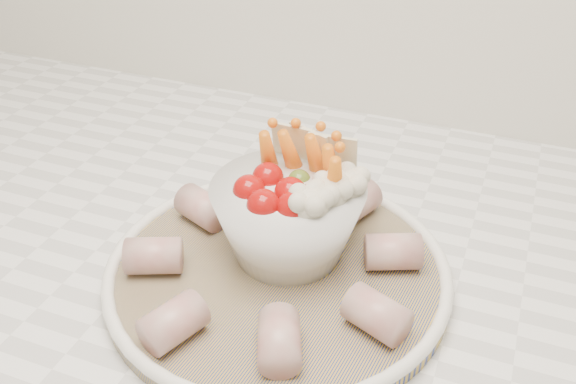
% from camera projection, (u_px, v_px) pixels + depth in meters
% --- Properties ---
extents(serving_platter, '(0.35, 0.35, 0.02)m').
position_uv_depth(serving_platter, '(278.00, 271.00, 0.59)').
color(serving_platter, navy).
rests_on(serving_platter, kitchen_counter).
extents(veggie_bowl, '(0.14, 0.14, 0.12)m').
position_uv_depth(veggie_bowl, '(291.00, 213.00, 0.58)').
color(veggie_bowl, white).
rests_on(veggie_bowl, serving_platter).
extents(cured_meat_rolls, '(0.26, 0.28, 0.03)m').
position_uv_depth(cured_meat_rolls, '(277.00, 253.00, 0.58)').
color(cured_meat_rolls, '#AB534E').
rests_on(cured_meat_rolls, serving_platter).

